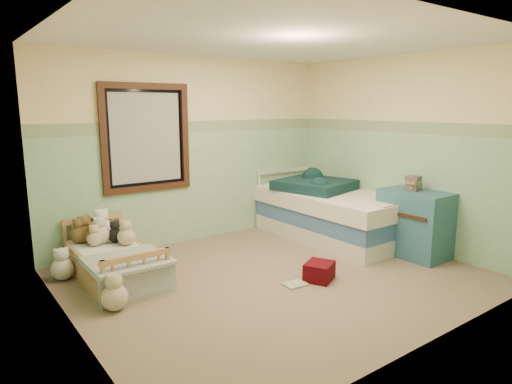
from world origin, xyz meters
TOP-DOWN VIEW (x-y plane):
  - floor at (0.00, 0.00)m, footprint 4.20×3.60m
  - ceiling at (0.00, 0.00)m, footprint 4.20×3.60m
  - wall_back at (0.00, 1.80)m, footprint 4.20×0.04m
  - wall_front at (0.00, -1.80)m, footprint 4.20×0.04m
  - wall_left at (-2.10, 0.00)m, footprint 0.04×3.60m
  - wall_right at (2.10, 0.00)m, footprint 0.04×3.60m
  - wainscot_mint at (0.00, 1.79)m, footprint 4.20×0.01m
  - border_strip at (0.00, 1.79)m, footprint 4.20×0.01m
  - window_frame at (-0.70, 1.76)m, footprint 1.16×0.06m
  - window_blinds at (-0.70, 1.77)m, footprint 0.92×0.01m
  - toddler_bed_frame at (-1.44, 1.05)m, footprint 0.71×1.41m
  - toddler_mattress at (-1.44, 1.05)m, footprint 0.65×1.35m
  - patchwork_quilt at (-1.44, 0.61)m, footprint 0.77×0.71m
  - plush_bed_brown at (-1.59, 1.55)m, footprint 0.21×0.21m
  - plush_bed_white at (-1.39, 1.55)m, footprint 0.25×0.25m
  - plush_bed_tan at (-1.54, 1.33)m, footprint 0.17×0.17m
  - plush_bed_dark at (-1.31, 1.33)m, footprint 0.17×0.17m
  - plush_floor_cream at (-1.91, 1.30)m, footprint 0.24×0.24m
  - plush_floor_tan at (-1.71, 0.24)m, footprint 0.24×0.24m
  - twin_bed_frame at (1.55, 0.69)m, footprint 1.06×2.13m
  - twin_boxspring at (1.55, 0.69)m, footprint 1.06×2.13m
  - twin_mattress at (1.55, 0.69)m, footprint 1.11×2.17m
  - teal_blanket at (1.50, 0.99)m, footprint 1.10×1.14m
  - dresser at (1.83, -0.45)m, footprint 0.51×0.82m
  - book_stack at (1.83, -0.40)m, footprint 0.20×0.17m
  - red_pillow at (0.31, -0.35)m, footprint 0.40×0.38m
  - floor_book at (0.00, -0.31)m, footprint 0.25×0.20m
  - extra_plush_0 at (-1.65, 1.55)m, footprint 0.20×0.20m
  - extra_plush_1 at (-1.25, 1.16)m, footprint 0.20×0.20m
  - extra_plush_2 at (-1.44, 1.57)m, footprint 0.18×0.18m
  - extra_plush_3 at (-1.54, 1.38)m, footprint 0.19×0.19m
  - extra_plush_4 at (-1.47, 1.38)m, footprint 0.22×0.22m

SIDE VIEW (x-z plane):
  - floor at x=0.00m, z-range -0.02..0.00m
  - floor_book at x=0.00m, z-range 0.00..0.02m
  - toddler_bed_frame at x=-1.44m, z-range 0.00..0.18m
  - red_pillow at x=0.31m, z-range 0.00..0.19m
  - twin_bed_frame at x=1.55m, z-range 0.00..0.22m
  - plush_floor_cream at x=-1.91m, z-range 0.00..0.24m
  - plush_floor_tan at x=-1.71m, z-range 0.00..0.24m
  - toddler_mattress at x=-1.44m, z-range 0.18..0.30m
  - patchwork_quilt at x=-1.44m, z-range 0.30..0.33m
  - twin_boxspring at x=1.55m, z-range 0.22..0.44m
  - plush_bed_tan at x=-1.54m, z-range 0.30..0.47m
  - plush_bed_dark at x=-1.31m, z-range 0.30..0.47m
  - extra_plush_2 at x=-1.44m, z-range 0.30..0.48m
  - extra_plush_3 at x=-1.54m, z-range 0.30..0.49m
  - extra_plush_1 at x=-1.25m, z-range 0.30..0.50m
  - extra_plush_0 at x=-1.65m, z-range 0.30..0.50m
  - plush_bed_brown at x=-1.59m, z-range 0.30..0.52m
  - dresser at x=1.83m, z-range 0.00..0.82m
  - extra_plush_4 at x=-1.47m, z-range 0.30..0.52m
  - plush_bed_white at x=-1.39m, z-range 0.30..0.55m
  - twin_mattress at x=1.55m, z-range 0.44..0.66m
  - teal_blanket at x=1.50m, z-range 0.66..0.80m
  - wainscot_mint at x=0.00m, z-range 0.00..1.50m
  - book_stack at x=1.83m, z-range 0.82..1.00m
  - wall_back at x=0.00m, z-range 0.00..2.50m
  - wall_front at x=0.00m, z-range 0.00..2.50m
  - wall_left at x=-2.10m, z-range 0.00..2.50m
  - wall_right at x=2.10m, z-range 0.00..2.50m
  - window_blinds at x=-0.70m, z-range 0.89..2.01m
  - window_frame at x=-0.70m, z-range 0.77..2.13m
  - border_strip at x=0.00m, z-range 1.50..1.65m
  - ceiling at x=0.00m, z-range 2.50..2.52m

